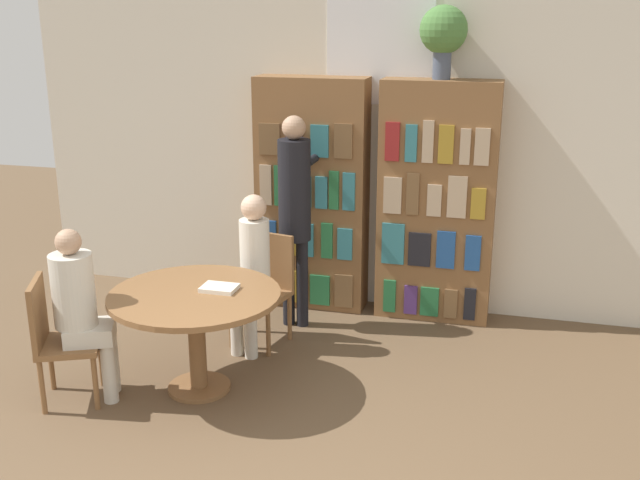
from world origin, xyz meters
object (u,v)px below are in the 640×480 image
(reading_table, at_px, (195,310))
(seated_reader_left, at_px, (252,265))
(bookshelf_right, at_px, (436,203))
(bookshelf_left, at_px, (312,195))
(seated_reader_right, at_px, (81,305))
(flower_vase, at_px, (443,32))
(librarian_standing, at_px, (295,202))
(chair_left_side, at_px, (265,284))
(chair_near_camera, at_px, (56,335))

(reading_table, height_order, seated_reader_left, seated_reader_left)
(bookshelf_right, distance_m, reading_table, 2.31)
(bookshelf_left, height_order, seated_reader_right, bookshelf_left)
(flower_vase, bearing_deg, librarian_standing, -154.93)
(flower_vase, bearing_deg, chair_left_side, -144.75)
(chair_near_camera, bearing_deg, bookshelf_right, 109.18)
(reading_table, relative_size, seated_reader_left, 0.95)
(flower_vase, xyz_separation_m, seated_reader_right, (-2.10, -2.08, -1.70))
(bookshelf_left, height_order, flower_vase, flower_vase)
(bookshelf_left, relative_size, chair_near_camera, 2.32)
(bookshelf_left, relative_size, librarian_standing, 1.15)
(chair_near_camera, height_order, librarian_standing, librarian_standing)
(chair_near_camera, distance_m, librarian_standing, 2.11)
(chair_near_camera, xyz_separation_m, librarian_standing, (1.18, 1.65, 0.59))
(reading_table, bearing_deg, seated_reader_left, 78.31)
(bookshelf_left, distance_m, librarian_standing, 0.50)
(bookshelf_right, distance_m, flower_vase, 1.38)
(flower_vase, distance_m, reading_table, 2.89)
(flower_vase, relative_size, seated_reader_left, 0.46)
(bookshelf_left, bearing_deg, reading_table, -100.85)
(seated_reader_left, distance_m, seated_reader_right, 1.33)
(seated_reader_right, bearing_deg, reading_table, 90.00)
(flower_vase, distance_m, seated_reader_left, 2.36)
(bookshelf_right, xyz_separation_m, librarian_standing, (-1.09, -0.50, 0.06))
(seated_reader_left, height_order, seated_reader_right, seated_reader_left)
(chair_near_camera, xyz_separation_m, seated_reader_right, (0.16, 0.07, 0.21))
(chair_near_camera, relative_size, seated_reader_right, 0.72)
(seated_reader_right, bearing_deg, chair_left_side, 120.10)
(chair_left_side, bearing_deg, seated_reader_right, 66.10)
(bookshelf_left, height_order, chair_left_side, bookshelf_left)
(reading_table, height_order, chair_left_side, chair_left_side)
(bookshelf_right, xyz_separation_m, seated_reader_left, (-1.27, -1.04, -0.32))
(seated_reader_right, bearing_deg, flower_vase, 110.49)
(librarian_standing, bearing_deg, bookshelf_left, 89.43)
(flower_vase, xyz_separation_m, librarian_standing, (-1.08, -0.51, -1.32))
(seated_reader_left, distance_m, librarian_standing, 0.68)
(bookshelf_right, relative_size, librarian_standing, 1.15)
(chair_near_camera, xyz_separation_m, chair_left_side, (1.03, 1.29, 0.00))
(flower_vase, bearing_deg, chair_near_camera, -136.34)
(flower_vase, bearing_deg, bookshelf_right, -29.42)
(bookshelf_left, bearing_deg, librarian_standing, -90.57)
(seated_reader_left, bearing_deg, chair_near_camera, 59.78)
(bookshelf_right, relative_size, reading_table, 1.73)
(flower_vase, distance_m, chair_near_camera, 3.66)
(reading_table, relative_size, librarian_standing, 0.66)
(bookshelf_left, bearing_deg, flower_vase, 0.26)
(bookshelf_right, relative_size, seated_reader_right, 1.67)
(reading_table, xyz_separation_m, librarian_standing, (0.33, 1.27, 0.47))
(flower_vase, height_order, librarian_standing, flower_vase)
(chair_near_camera, distance_m, seated_reader_left, 1.50)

